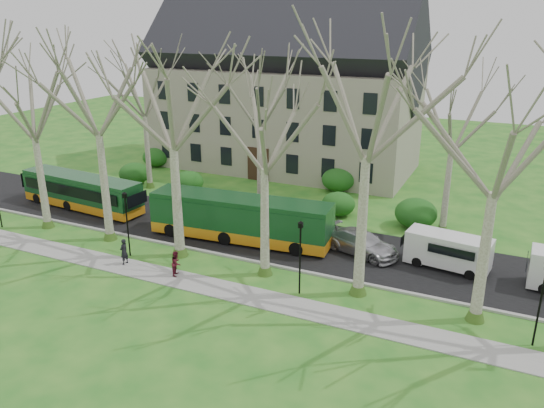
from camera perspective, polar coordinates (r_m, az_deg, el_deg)
The scene contains 15 objects.
ground at distance 33.70m, azimuth -5.94°, elevation -6.70°, with size 120.00×120.00×0.00m, color #21691E.
sidewalk at distance 31.81m, azimuth -8.26°, elevation -8.41°, with size 70.00×2.00×0.06m, color gray.
road at distance 38.07m, azimuth -1.72°, elevation -3.39°, with size 80.00×8.00×0.06m, color black.
curb at distance 34.83m, azimuth -4.69°, elevation -5.63°, with size 80.00×0.25×0.14m, color #A5A39E.
building at distance 54.82m, azimuth 1.31°, elevation 12.34°, with size 26.50×12.20×16.00m.
tree_row_verge at distance 31.53m, azimuth -6.10°, elevation 5.03°, with size 49.00×7.00×14.00m.
tree_row_far at distance 41.57m, azimuth -0.04°, elevation 7.21°, with size 33.00×7.00×12.00m.
lamp_row at distance 31.87m, azimuth -7.02°, elevation -3.24°, with size 36.22×0.22×4.30m.
hedges at distance 46.86m, azimuth -2.19°, elevation 2.28°, with size 30.60×8.60×2.00m.
bus_lead at distance 45.68m, azimuth -19.78°, elevation 1.28°, with size 11.24×2.34×2.81m, color #13421D, non-canonical shape.
bus_follow at distance 36.77m, azimuth -3.43°, elevation -1.52°, with size 12.80×2.67×3.20m, color #13421D, non-canonical shape.
sedan at distance 35.36m, azimuth 9.59°, elevation -4.13°, with size 2.11×5.19×1.50m, color #A7A6AB.
van_a at distance 34.50m, azimuth 18.40°, elevation -4.89°, with size 5.01×1.82×2.19m, color silver, non-canonical shape.
pedestrian_a at distance 34.65m, azimuth -15.64°, elevation -4.95°, with size 0.62×0.40×1.69m, color black.
pedestrian_b at distance 32.56m, azimuth -10.25°, elevation -6.27°, with size 0.74×0.58×1.53m, color #5B1423.
Camera 1 is at (15.85, -25.84, 14.72)m, focal length 35.00 mm.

